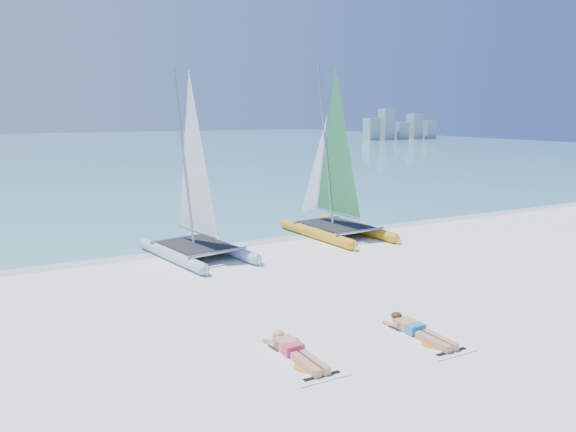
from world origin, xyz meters
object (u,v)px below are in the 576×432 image
at_px(towel_b, 423,338).
at_px(catamaran_blue, 194,199).
at_px(sunbather_b, 417,329).
at_px(catamaran_yellow, 330,180).
at_px(sunbather_a, 294,350).
at_px(towel_a, 299,359).

bearing_deg(towel_b, catamaran_blue, 101.71).
bearing_deg(sunbather_b, catamaran_blue, 101.98).
relative_size(catamaran_yellow, sunbather_a, 3.60).
relative_size(sunbather_a, towel_b, 0.93).
bearing_deg(catamaran_yellow, sunbather_b, -115.92).
xyz_separation_m(catamaran_blue, sunbather_b, (1.71, -8.07, -1.64)).
xyz_separation_m(towel_b, sunbather_b, (0.00, 0.19, 0.11)).
distance_m(catamaran_blue, towel_b, 8.62).
xyz_separation_m(sunbather_a, towel_b, (2.59, -0.51, -0.11)).
relative_size(catamaran_blue, sunbather_a, 3.41).
height_order(catamaran_blue, towel_b, catamaran_blue).
bearing_deg(sunbather_a, towel_a, -90.00).
height_order(catamaran_yellow, towel_a, catamaran_yellow).
height_order(sunbather_a, sunbather_b, same).
distance_m(towel_a, sunbather_a, 0.22).
bearing_deg(towel_b, towel_a, 172.97).
bearing_deg(catamaran_yellow, catamaran_blue, -174.99).
bearing_deg(towel_a, sunbather_a, 90.00).
height_order(catamaran_blue, catamaran_yellow, catamaran_yellow).
bearing_deg(towel_a, towel_b, -7.03).
relative_size(towel_a, towel_b, 1.00).
distance_m(catamaran_yellow, towel_b, 9.97).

